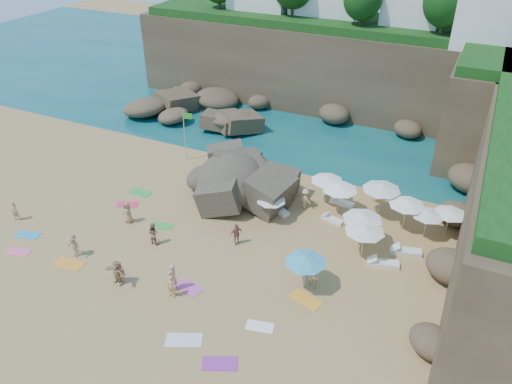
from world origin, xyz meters
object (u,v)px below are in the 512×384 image
at_px(person_stand_0, 15,211).
at_px(person_stand_4, 377,191).
at_px(parasol_1, 382,187).
at_px(flag_pole, 186,129).
at_px(person_stand_2, 305,198).
at_px(lounger_0, 264,190).
at_px(parasol_0, 340,187).
at_px(person_stand_3, 236,234).
at_px(person_stand_6, 172,277).
at_px(rock_outcrop, 242,195).
at_px(parasol_2, 407,203).
at_px(person_stand_1, 153,233).
at_px(person_stand_5, 260,160).

distance_m(person_stand_0, person_stand_4, 25.30).
bearing_deg(parasol_1, flag_pole, 175.29).
bearing_deg(person_stand_2, lounger_0, 11.50).
bearing_deg(lounger_0, parasol_0, 4.02).
distance_m(person_stand_3, person_stand_6, 5.49).
bearing_deg(parasol_1, person_stand_2, -165.12).
bearing_deg(parasol_0, lounger_0, 176.45).
bearing_deg(rock_outcrop, person_stand_4, 21.15).
bearing_deg(person_stand_3, parasol_2, -20.10).
xyz_separation_m(parasol_0, person_stand_1, (-9.63, -8.34, -1.35)).
xyz_separation_m(rock_outcrop, person_stand_2, (4.79, 0.49, 0.76)).
bearing_deg(parasol_1, parasol_2, -25.40).
xyz_separation_m(flag_pole, person_stand_2, (11.38, -2.66, -2.00)).
relative_size(parasol_1, person_stand_0, 1.80).
relative_size(parasol_2, person_stand_0, 1.63).
height_order(person_stand_5, person_stand_6, person_stand_6).
bearing_deg(rock_outcrop, person_stand_6, -84.75).
height_order(parasol_2, lounger_0, parasol_2).
xyz_separation_m(person_stand_0, person_stand_1, (10.04, 1.86, 0.05)).
xyz_separation_m(person_stand_2, person_stand_3, (-2.49, -5.80, -0.00)).
bearing_deg(rock_outcrop, person_stand_2, 5.82).
distance_m(parasol_1, person_stand_4, 2.33).
distance_m(flag_pole, parasol_2, 18.37).
xyz_separation_m(parasol_2, person_stand_0, (-24.18, -10.29, -1.33)).
distance_m(person_stand_2, person_stand_3, 6.31).
height_order(person_stand_2, person_stand_4, person_stand_4).
bearing_deg(person_stand_4, parasol_2, 7.08).
distance_m(rock_outcrop, parasol_1, 10.17).
bearing_deg(person_stand_0, person_stand_1, -7.69).
distance_m(person_stand_0, person_stand_1, 10.21).
distance_m(rock_outcrop, person_stand_0, 15.68).
height_order(parasol_0, person_stand_6, parasol_0).
relative_size(person_stand_4, person_stand_6, 0.91).
relative_size(rock_outcrop, person_stand_3, 5.23).
bearing_deg(person_stand_4, person_stand_1, -82.05).
xyz_separation_m(parasol_2, person_stand_2, (-6.84, -0.42, -1.30)).
bearing_deg(person_stand_5, flag_pole, -177.99).
bearing_deg(person_stand_6, flag_pole, -143.93).
bearing_deg(parasol_2, person_stand_6, -132.73).
relative_size(flag_pole, person_stand_0, 2.98).
bearing_deg(flag_pole, person_stand_3, -43.58).
bearing_deg(person_stand_4, person_stand_3, -73.40).
bearing_deg(rock_outcrop, flag_pole, 154.44).
distance_m(parasol_0, lounger_0, 6.18).
relative_size(rock_outcrop, lounger_0, 3.84).
bearing_deg(person_stand_6, person_stand_2, 168.37).
xyz_separation_m(parasol_0, person_stand_6, (-6.15, -11.45, -1.21)).
relative_size(flag_pole, person_stand_1, 2.78).
relative_size(parasol_1, lounger_0, 1.27).
xyz_separation_m(parasol_1, person_stand_1, (-12.24, -9.33, -1.49)).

